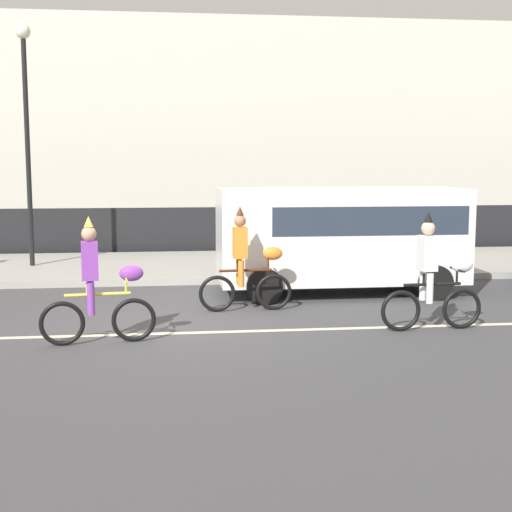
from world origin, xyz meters
The scene contains 10 objects.
ground_plane centered at (0.00, 0.00, 0.00)m, with size 80.00×80.00×0.00m, color #424244.
road_centre_line centered at (0.00, -0.50, 0.00)m, with size 36.00×0.14×0.01m, color beige.
sidewalk_curb centered at (0.00, 6.50, 0.07)m, with size 60.00×5.00×0.15m, color #9E9B93.
fence_line centered at (0.00, 9.40, 0.70)m, with size 40.00×0.08×1.40m, color black.
building_backdrop centered at (-0.77, 18.00, 3.93)m, with size 28.00×8.00×7.86m, color beige.
parade_cyclist_purple centered at (-1.09, -1.01, 0.84)m, with size 1.72×0.51×1.92m.
parade_cyclist_orange centered at (1.35, 1.11, 0.84)m, with size 1.72×0.50×1.92m.
parade_cyclist_zebra centered at (4.18, -0.75, 0.84)m, with size 1.72×0.50×1.92m.
parked_van_white centered at (3.53, 2.70, 1.28)m, with size 5.00×2.22×2.18m.
street_lamp_post centered at (-3.47, 6.53, 3.99)m, with size 0.36×0.36×5.86m.
Camera 1 is at (-0.01, -11.65, 2.69)m, focal length 50.00 mm.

